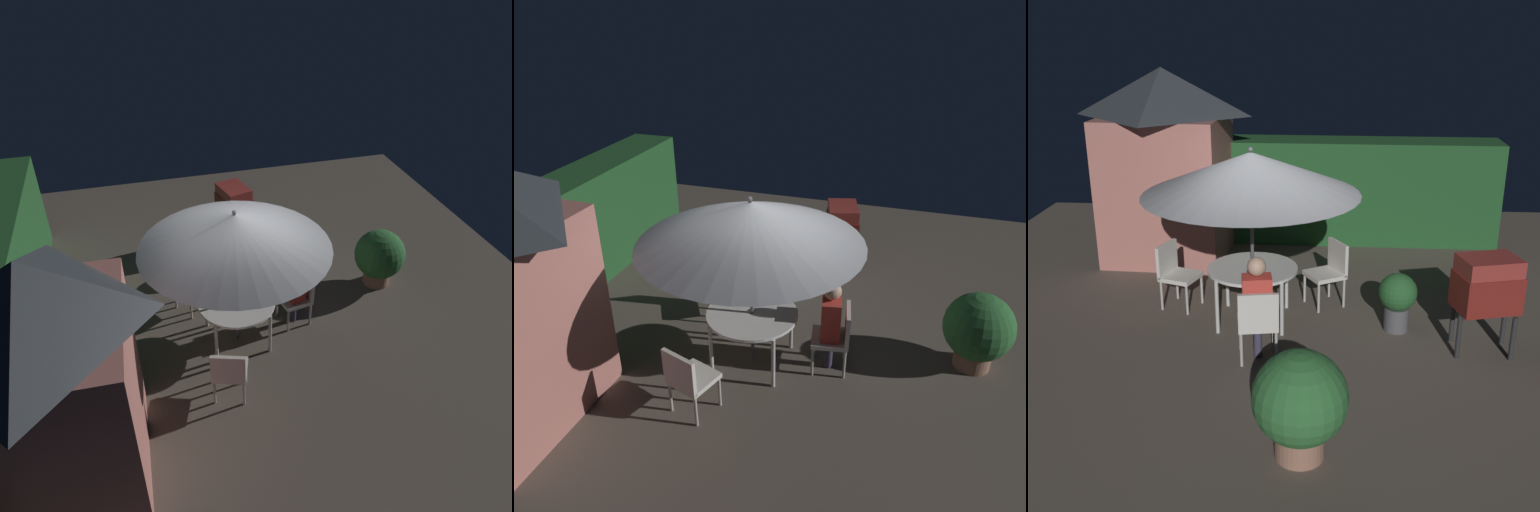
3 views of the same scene
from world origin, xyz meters
TOP-DOWN VIEW (x-y plane):
  - ground_plane at (0.00, 0.00)m, footprint 11.00×11.00m
  - hedge_backdrop at (0.00, 3.50)m, footprint 6.76×0.83m
  - patio_table at (-0.50, 0.08)m, footprint 1.17×1.17m
  - patio_umbrella at (-0.50, 0.08)m, footprint 2.73×2.73m
  - bbq_grill at (2.33, -0.54)m, footprint 0.81×0.66m
  - chair_near_shed at (-0.31, -0.98)m, footprint 0.53×0.54m
  - chair_far_side at (0.50, 0.69)m, footprint 0.64×0.63m
  - chair_toward_hedge at (-1.62, 0.46)m, footprint 0.59×0.58m
  - potted_plant_by_shed at (0.26, -2.68)m, footprint 0.88×0.88m
  - potted_plant_by_grill at (1.36, -0.06)m, footprint 0.49×0.49m
  - person_in_red at (-0.33, -0.90)m, footprint 0.38×0.29m

SIDE VIEW (x-z plane):
  - ground_plane at x=0.00m, z-range 0.00..0.00m
  - potted_plant_by_grill at x=1.36m, z-range 0.06..0.83m
  - chair_near_shed at x=-0.31m, z-range 0.07..0.97m
  - chair_far_side at x=0.50m, z-range 0.07..0.97m
  - chair_toward_hedge at x=-1.62m, z-range 0.07..0.97m
  - potted_plant_by_shed at x=0.26m, z-range 0.05..1.10m
  - patio_table at x=-0.50m, z-range 0.31..1.06m
  - person_in_red at x=-0.33m, z-range 0.15..1.41m
  - bbq_grill at x=2.33m, z-range 0.25..1.45m
  - hedge_backdrop at x=0.00m, z-range 0.00..1.81m
  - patio_umbrella at x=-0.50m, z-range 0.83..3.14m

